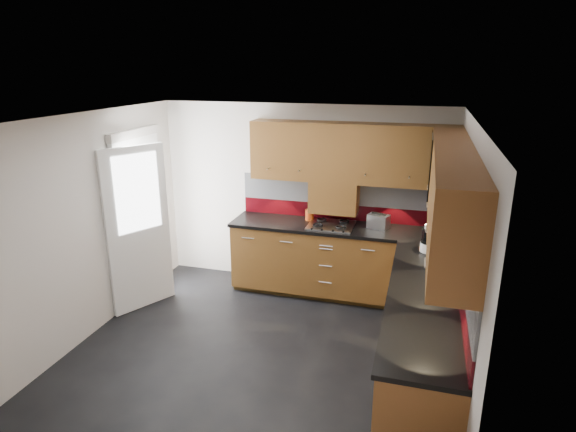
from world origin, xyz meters
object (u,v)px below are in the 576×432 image
(utensil_pot, at_px, (310,213))
(food_processor, at_px, (429,240))
(gas_hob, at_px, (331,225))
(toaster, at_px, (378,221))

(utensil_pot, bearing_deg, food_processor, -25.91)
(gas_hob, relative_size, toaster, 1.95)
(utensil_pot, distance_m, food_processor, 1.65)
(toaster, relative_size, food_processor, 0.96)
(utensil_pot, bearing_deg, toaster, -5.11)
(utensil_pot, xyz_separation_m, toaster, (0.89, -0.08, -0.01))
(utensil_pot, distance_m, toaster, 0.89)
(toaster, distance_m, food_processor, 0.88)
(utensil_pot, relative_size, toaster, 1.41)
(toaster, bearing_deg, gas_hob, -170.83)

